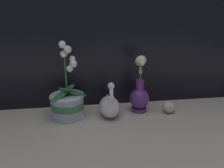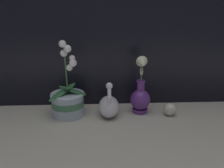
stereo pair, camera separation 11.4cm
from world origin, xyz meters
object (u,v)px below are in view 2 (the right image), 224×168
orchid_potted_plant (68,100)px  blue_vase (140,96)px  swan_figurine (109,105)px  glass_sphere (170,109)px

orchid_potted_plant → blue_vase: size_ratio=1.27×
blue_vase → swan_figurine: bearing=-169.7°
glass_sphere → orchid_potted_plant: bearing=176.9°
orchid_potted_plant → glass_sphere: size_ratio=5.87×
orchid_potted_plant → swan_figurine: size_ratio=1.98×
swan_figurine → orchid_potted_plant: bearing=176.0°
swan_figurine → glass_sphere: swan_figurine is taller
orchid_potted_plant → glass_sphere: 0.54m
glass_sphere → swan_figurine: bearing=177.4°
orchid_potted_plant → glass_sphere: (0.54, -0.03, -0.05)m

